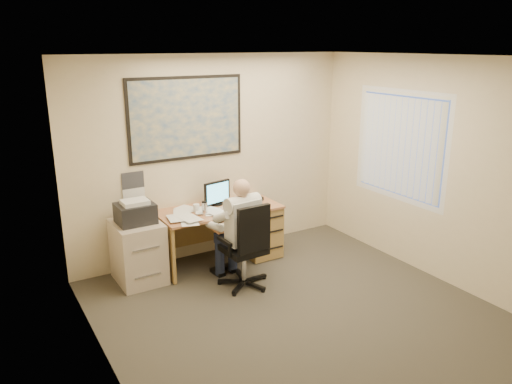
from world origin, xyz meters
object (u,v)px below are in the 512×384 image
desk (240,225)px  filing_cabinet (138,246)px  office_chair (246,263)px  person (242,233)px

desk → filing_cabinet: bearing=-179.4°
desk → office_chair: bearing=-115.1°
desk → person: bearing=-117.3°
desk → person: (-0.39, -0.75, 0.22)m
person → filing_cabinet: bearing=138.6°
desk → office_chair: (-0.39, -0.83, -0.13)m
filing_cabinet → person: bearing=-36.1°
person → office_chair: bearing=-97.6°
office_chair → filing_cabinet: bearing=139.5°
office_chair → person: person is taller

